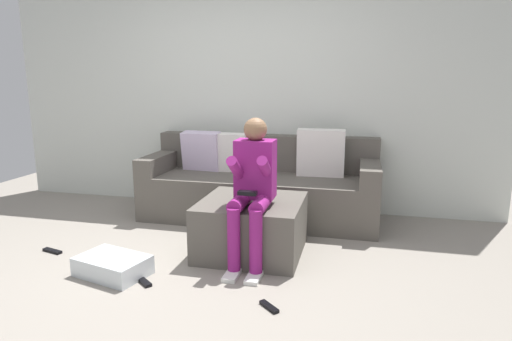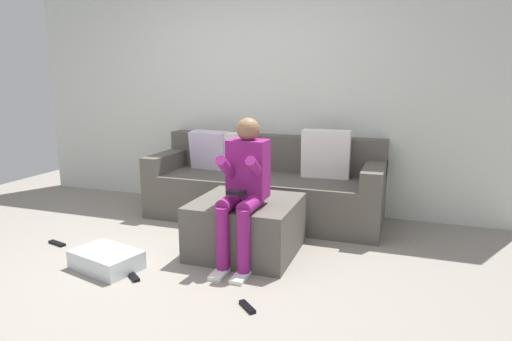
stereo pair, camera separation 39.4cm
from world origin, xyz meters
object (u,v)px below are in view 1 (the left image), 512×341
Objects in this scene: remote_near_ottoman at (269,307)px; ottoman at (252,226)px; storage_bin at (113,266)px; remote_under_side_table at (52,251)px; remote_by_storage_bin at (145,282)px; person_seated at (252,183)px; couch_sectional at (260,186)px.

ottoman is at bearing 153.46° from remote_near_ottoman.
storage_bin is (-0.90, -0.67, -0.16)m from ottoman.
storage_bin is 2.64× the size of remote_under_side_table.
ottoman reaches higher than remote_by_storage_bin.
person_seated is 1.82m from remote_under_side_table.
remote_under_side_table is at bearing -150.88° from remote_near_ottoman.
remote_by_storage_bin is at bearing -139.98° from person_seated.
remote_under_side_table is at bearing -137.27° from couch_sectional.
remote_near_ottoman is 0.95m from remote_by_storage_bin.
remote_under_side_table is (-1.97, 0.48, 0.00)m from remote_near_ottoman.
remote_under_side_table is (-1.69, -0.20, -0.64)m from person_seated.
couch_sectional is 1.94m from remote_near_ottoman.
remote_under_side_table is (-0.74, 0.27, -0.06)m from storage_bin.
remote_by_storage_bin is at bearing -15.29° from storage_bin.
ottoman is 5.45× the size of remote_by_storage_bin.
storage_bin is 3.07× the size of remote_near_ottoman.
person_seated reaches higher than remote_under_side_table.
remote_by_storage_bin is at bearing -104.69° from couch_sectional.
person_seated is 6.87× the size of remote_near_ottoman.
storage_bin is at bearing -114.56° from couch_sectional.
couch_sectional is 0.99m from ottoman.
person_seated reaches higher than remote_near_ottoman.
remote_near_ottoman is 2.03m from remote_under_side_table.
couch_sectional is 4.69× the size of storage_bin.
storage_bin is (-0.96, -0.47, -0.58)m from person_seated.
couch_sectional reaches higher than ottoman.
remote_near_ottoman and remote_by_storage_bin have the same top height.
couch_sectional is at bearing 147.39° from remote_near_ottoman.
couch_sectional reaches higher than storage_bin.
remote_near_ottoman is at bearing -9.57° from storage_bin.
ottoman is 0.73× the size of person_seated.
remote_by_storage_bin is (0.30, -0.08, -0.06)m from storage_bin.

